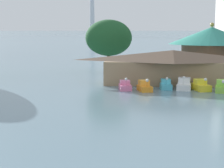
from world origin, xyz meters
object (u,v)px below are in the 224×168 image
pedal_boat_yellow (201,86)px  shoreline_tree_mid (109,38)px  pedal_boat_white (184,85)px  pedal_boat_cyan (166,85)px  pedal_boat_pink (125,86)px  green_roof_pavilion (211,46)px  pedal_boat_lime (223,87)px  pedal_boat_orange (144,87)px  boathouse (173,66)px

pedal_boat_yellow → shoreline_tree_mid: 22.55m
pedal_boat_white → pedal_boat_cyan: bearing=-85.4°
pedal_boat_pink → green_roof_pavilion: (12.64, 20.79, 3.98)m
pedal_boat_pink → shoreline_tree_mid: size_ratio=0.30×
pedal_boat_yellow → pedal_boat_lime: pedal_boat_yellow is taller
pedal_boat_orange → pedal_boat_yellow: bearing=83.0°
pedal_boat_orange → pedal_boat_cyan: pedal_boat_orange is taller
pedal_boat_yellow → pedal_boat_lime: (2.35, -1.16, 0.04)m
pedal_boat_pink → green_roof_pavilion: size_ratio=0.18×
pedal_boat_white → pedal_boat_yellow: (1.94, -0.58, -0.03)m
pedal_boat_white → boathouse: boathouse is taller
pedal_boat_lime → shoreline_tree_mid: size_ratio=0.28×
pedal_boat_lime → boathouse: bearing=-132.3°
pedal_boat_cyan → pedal_boat_lime: size_ratio=1.04×
pedal_boat_lime → green_roof_pavilion: green_roof_pavilion is taller
pedal_boat_pink → green_roof_pavilion: 24.65m
pedal_boat_pink → pedal_boat_orange: pedal_boat_pink is taller
pedal_boat_pink → pedal_boat_cyan: pedal_boat_pink is taller
shoreline_tree_mid → pedal_boat_pink: bearing=-77.1°
pedal_boat_yellow → green_roof_pavilion: (3.67, 20.17, 3.91)m
pedal_boat_yellow → boathouse: size_ratio=0.17×
pedal_boat_cyan → pedal_boat_white: pedal_boat_white is taller
pedal_boat_cyan → shoreline_tree_mid: (-9.03, 16.91, 5.26)m
pedal_boat_lime → green_roof_pavilion: (1.32, 21.33, 3.87)m
boathouse → shoreline_tree_mid: size_ratio=2.19×
pedal_boat_cyan → green_roof_pavilion: green_roof_pavilion is taller
pedal_boat_yellow → green_roof_pavilion: 20.87m
pedal_boat_cyan → boathouse: bearing=163.6°
pedal_boat_pink → boathouse: 8.50m
pedal_boat_pink → pedal_boat_white: (7.04, 1.19, 0.10)m
pedal_boat_white → green_roof_pavilion: bearing=170.5°
pedal_boat_pink → pedal_boat_yellow: bearing=82.9°
pedal_boat_yellow → boathouse: bearing=-166.1°
boathouse → shoreline_tree_mid: (-9.99, 12.27, 3.40)m
pedal_boat_orange → pedal_boat_white: pedal_boat_white is taller
boathouse → shoreline_tree_mid: shoreline_tree_mid is taller
shoreline_tree_mid → boathouse: bearing=-50.8°
pedal_boat_cyan → shoreline_tree_mid: bearing=-156.6°
pedal_boat_white → shoreline_tree_mid: (-11.21, 16.98, 5.17)m
green_roof_pavilion → shoreline_tree_mid: 17.07m
pedal_boat_white → pedal_boat_yellow: size_ratio=0.95×
pedal_boat_yellow → pedal_boat_lime: size_ratio=1.31×
pedal_boat_pink → pedal_boat_yellow: size_ratio=0.82×
pedal_boat_white → green_roof_pavilion: (5.60, 19.59, 3.88)m
shoreline_tree_mid → pedal_boat_orange: bearing=-71.0°
pedal_boat_orange → pedal_boat_white: 5.07m
pedal_boat_lime → pedal_boat_orange: bearing=-81.8°
pedal_boat_lime → shoreline_tree_mid: shoreline_tree_mid is taller
pedal_boat_cyan → pedal_boat_lime: (6.47, -1.81, 0.09)m
boathouse → green_roof_pavilion: size_ratio=1.34×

